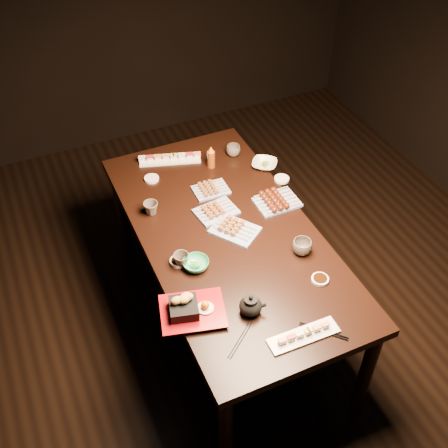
{
  "coord_description": "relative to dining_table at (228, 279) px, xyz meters",
  "views": [
    {
      "loc": [
        -1.0,
        -1.67,
        2.84
      ],
      "look_at": [
        -0.1,
        0.34,
        0.77
      ],
      "focal_mm": 45.0,
      "sensor_mm": 36.0,
      "label": 1
    }
  ],
  "objects": [
    {
      "name": "teacup_far_left",
      "position": [
        -0.32,
        0.31,
        0.41
      ],
      "size": [
        0.11,
        0.11,
        0.08
      ],
      "primitive_type": "imported",
      "rotation": [
        0.0,
        0.0,
        -0.42
      ],
      "color": "#4F443C",
      "rests_on": "dining_table"
    },
    {
      "name": "yakitori_plate_right",
      "position": [
        0.04,
        -0.01,
        0.41
      ],
      "size": [
        0.28,
        0.3,
        0.06
      ],
      "primitive_type": null,
      "rotation": [
        0.0,
        0.0,
        -0.95
      ],
      "color": "#828EB6",
      "rests_on": "dining_table"
    },
    {
      "name": "dining_table",
      "position": [
        0.0,
        0.0,
        0.0
      ],
      "size": [
        1.33,
        1.97,
        0.75
      ],
      "primitive_type": "cube",
      "rotation": [
        0.0,
        0.0,
        -0.26
      ],
      "color": "black",
      "rests_on": "ground"
    },
    {
      "name": "teacup_far_right",
      "position": [
        0.32,
        0.62,
        0.41
      ],
      "size": [
        0.12,
        0.12,
        0.07
      ],
      "primitive_type": "imported",
      "rotation": [
        0.0,
        0.0,
        -0.64
      ],
      "color": "#4F443C",
      "rests_on": "dining_table"
    },
    {
      "name": "chopsticks_se",
      "position": [
        0.13,
        -0.77,
        0.38
      ],
      "size": [
        0.17,
        0.18,
        0.01
      ],
      "primitive_type": null,
      "rotation": [
        0.0,
        0.0,
        -0.82
      ],
      "color": "black",
      "rests_on": "dining_table"
    },
    {
      "name": "sauce_dish_se",
      "position": [
        0.27,
        -0.49,
        0.38
      ],
      "size": [
        0.1,
        0.1,
        0.02
      ],
      "primitive_type": "cylinder",
      "rotation": [
        0.0,
        0.0,
        -0.14
      ],
      "color": "white",
      "rests_on": "dining_table"
    },
    {
      "name": "sauce_dish_nw",
      "position": [
        -0.23,
        0.6,
        0.38
      ],
      "size": [
        0.12,
        0.12,
        0.02
      ],
      "primitive_type": "cylinder",
      "rotation": [
        0.0,
        0.0,
        -0.58
      ],
      "color": "white",
      "rests_on": "dining_table"
    },
    {
      "name": "teacup_mid_right",
      "position": [
        0.29,
        -0.29,
        0.41
      ],
      "size": [
        0.1,
        0.1,
        0.08
      ],
      "primitive_type": "imported",
      "rotation": [
        0.0,
        0.0,
        0.03
      ],
      "color": "#4F443C",
      "rests_on": "dining_table"
    },
    {
      "name": "edamame_bowl_green",
      "position": [
        -0.25,
        -0.16,
        0.4
      ],
      "size": [
        0.18,
        0.18,
        0.04
      ],
      "primitive_type": "imported",
      "rotation": [
        0.0,
        0.0,
        -0.41
      ],
      "color": "#34A16B",
      "rests_on": "dining_table"
    },
    {
      "name": "teacup_near_left",
      "position": [
        -0.31,
        -0.12,
        0.41
      ],
      "size": [
        0.11,
        0.11,
        0.07
      ],
      "primitive_type": "imported",
      "rotation": [
        0.0,
        0.0,
        -0.68
      ],
      "color": "#4F443C",
      "rests_on": "dining_table"
    },
    {
      "name": "sauce_dish_east",
      "position": [
        0.48,
        0.28,
        0.38
      ],
      "size": [
        0.09,
        0.09,
        0.02
      ],
      "primitive_type": "cylinder",
      "rotation": [
        0.0,
        0.0,
        -0.05
      ],
      "color": "white",
      "rests_on": "dining_table"
    },
    {
      "name": "yakitori_plate_center",
      "position": [
        0.01,
        0.17,
        0.4
      ],
      "size": [
        0.25,
        0.19,
        0.06
      ],
      "primitive_type": null,
      "rotation": [
        0.0,
        0.0,
        0.14
      ],
      "color": "#828EB6",
      "rests_on": "dining_table"
    },
    {
      "name": "sushi_platter_far",
      "position": [
        -0.06,
        0.73,
        0.4
      ],
      "size": [
        0.39,
        0.21,
        0.05
      ],
      "primitive_type": null,
      "rotation": [
        0.0,
        0.0,
        2.84
      ],
      "color": "white",
      "rests_on": "dining_table"
    },
    {
      "name": "tempura_tray",
      "position": [
        -0.37,
        -0.43,
        0.43
      ],
      "size": [
        0.35,
        0.31,
        0.11
      ],
      "primitive_type": null,
      "rotation": [
        0.0,
        0.0,
        -0.25
      ],
      "color": "black",
      "rests_on": "dining_table"
    },
    {
      "name": "teapot",
      "position": [
        -0.12,
        -0.53,
        0.43
      ],
      "size": [
        0.17,
        0.17,
        0.11
      ],
      "primitive_type": null,
      "rotation": [
        0.0,
        0.0,
        -0.5
      ],
      "color": "black",
      "rests_on": "dining_table"
    },
    {
      "name": "yakitori_plate_left",
      "position": [
        0.05,
        0.36,
        0.4
      ],
      "size": [
        0.2,
        0.15,
        0.05
      ],
      "primitive_type": null,
      "rotation": [
        0.0,
        0.0,
        -0.02
      ],
      "color": "#828EB6",
      "rests_on": "dining_table"
    },
    {
      "name": "chopsticks_near",
      "position": [
        -0.23,
        -0.65,
        0.38
      ],
      "size": [
        0.19,
        0.15,
        0.01
      ],
      "primitive_type": null,
      "rotation": [
        0.0,
        0.0,
        0.67
      ],
      "color": "black",
      "rests_on": "dining_table"
    },
    {
      "name": "ground",
      "position": [
        0.1,
        -0.29,
        -0.38
      ],
      "size": [
        5.0,
        5.0,
        0.0
      ],
      "primitive_type": "plane",
      "color": "black",
      "rests_on": "ground"
    },
    {
      "name": "sauce_dish_west",
      "position": [
        -0.32,
        -0.1,
        0.38
      ],
      "size": [
        0.09,
        0.09,
        0.02
      ],
      "primitive_type": "cylinder",
      "rotation": [
        0.0,
        0.0,
        0.01
      ],
      "color": "white",
      "rests_on": "dining_table"
    },
    {
      "name": "tsukune_plate",
      "position": [
        0.35,
        0.1,
        0.41
      ],
      "size": [
        0.24,
        0.18,
        0.06
      ],
      "primitive_type": null,
      "rotation": [
        0.0,
        0.0,
        0.01
      ],
      "color": "#828EB6",
      "rests_on": "dining_table"
    },
    {
      "name": "condiment_bottle",
      "position": [
        0.15,
        0.57,
        0.45
      ],
      "size": [
        0.05,
        0.05,
        0.15
      ],
      "primitive_type": "cylinder",
      "rotation": [
        0.0,
        0.0,
        -0.08
      ],
      "color": "maroon",
      "rests_on": "dining_table"
    },
    {
      "name": "sushi_platter_near",
      "position": [
        0.03,
        -0.75,
        0.4
      ],
      "size": [
        0.34,
        0.1,
        0.04
      ],
      "primitive_type": null,
      "rotation": [
        0.0,
        0.0,
        -0.02
      ],
      "color": "white",
      "rests_on": "dining_table"
    },
    {
      "name": "edamame_bowl_cream",
      "position": [
        0.44,
        0.44,
        0.39
      ],
      "size": [
        0.21,
        0.21,
        0.04
      ],
      "primitive_type": "imported",
      "rotation": [
        0.0,
        0.0,
        -0.68
      ],
      "color": "beige",
      "rests_on": "dining_table"
    }
  ]
}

